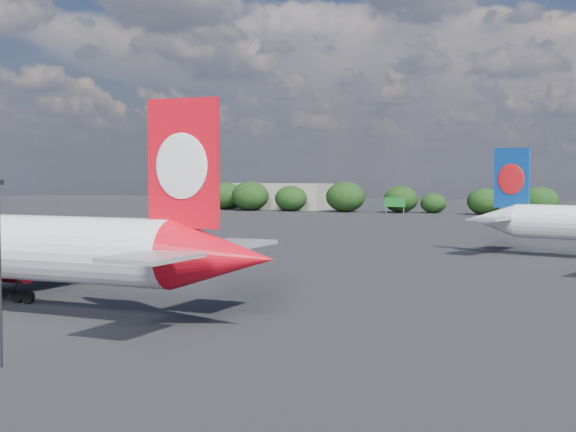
% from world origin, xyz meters
% --- Properties ---
extents(ground, '(500.00, 500.00, 0.00)m').
position_xyz_m(ground, '(0.00, 60.00, 0.00)').
color(ground, black).
rests_on(ground, ground).
extents(apron_lamp_post, '(0.55, 0.30, 10.69)m').
position_xyz_m(apron_lamp_post, '(5.42, -5.50, 5.99)').
color(apron_lamp_post, black).
rests_on(apron_lamp_post, ground).
extents(terminal_building, '(42.00, 16.00, 8.00)m').
position_xyz_m(terminal_building, '(-65.00, 192.00, 4.00)').
color(terminal_building, gray).
rests_on(terminal_building, ground).
extents(highway_sign, '(6.00, 0.30, 4.50)m').
position_xyz_m(highway_sign, '(-18.00, 176.00, 3.13)').
color(highway_sign, '#14641E').
rests_on(highway_sign, ground).
extents(billboard_yellow, '(5.00, 0.30, 5.50)m').
position_xyz_m(billboard_yellow, '(12.00, 182.00, 3.87)').
color(billboard_yellow, gold).
rests_on(billboard_yellow, ground).
extents(horizon_treeline, '(203.14, 15.98, 8.87)m').
position_xyz_m(horizon_treeline, '(6.20, 180.60, 3.95)').
color(horizon_treeline, black).
rests_on(horizon_treeline, ground).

